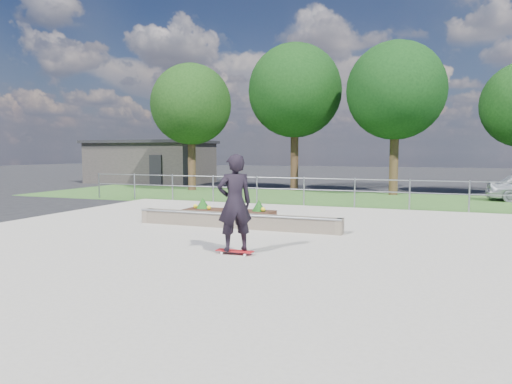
# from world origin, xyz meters

# --- Properties ---
(ground) EXTENTS (120.00, 120.00, 0.00)m
(ground) POSITION_xyz_m (0.00, 0.00, 0.00)
(ground) COLOR black
(ground) RESTS_ON ground
(grass_verge) EXTENTS (30.00, 8.00, 0.02)m
(grass_verge) POSITION_xyz_m (0.00, 11.00, 0.01)
(grass_verge) COLOR #2D5522
(grass_verge) RESTS_ON ground
(concrete_slab) EXTENTS (15.00, 15.00, 0.06)m
(concrete_slab) POSITION_xyz_m (0.00, 0.00, 0.03)
(concrete_slab) COLOR #9B958A
(concrete_slab) RESTS_ON ground
(fence) EXTENTS (20.06, 0.06, 1.20)m
(fence) POSITION_xyz_m (0.00, 7.50, 0.77)
(fence) COLOR gray
(fence) RESTS_ON ground
(building) EXTENTS (8.40, 5.40, 3.00)m
(building) POSITION_xyz_m (-14.00, 18.00, 1.51)
(building) COLOR #2D2B28
(building) RESTS_ON ground
(tree_far_left) EXTENTS (4.55, 4.55, 7.15)m
(tree_far_left) POSITION_xyz_m (-8.00, 13.00, 4.85)
(tree_far_left) COLOR #382416
(tree_far_left) RESTS_ON ground
(tree_mid_left) EXTENTS (5.25, 5.25, 8.25)m
(tree_mid_left) POSITION_xyz_m (-2.50, 15.00, 5.61)
(tree_mid_left) COLOR #301E13
(tree_mid_left) RESTS_ON ground
(tree_mid_right) EXTENTS (4.90, 4.90, 7.70)m
(tree_mid_right) POSITION_xyz_m (3.00, 14.00, 5.23)
(tree_mid_right) COLOR #352615
(tree_mid_right) RESTS_ON ground
(grind_ledge) EXTENTS (6.00, 0.44, 0.43)m
(grind_ledge) POSITION_xyz_m (-0.43, 1.60, 0.26)
(grind_ledge) COLOR brown
(grind_ledge) RESTS_ON concrete_slab
(planter_bed) EXTENTS (3.00, 1.20, 0.61)m
(planter_bed) POSITION_xyz_m (-1.44, 3.27, 0.24)
(planter_bed) COLOR black
(planter_bed) RESTS_ON concrete_slab
(skateboarder) EXTENTS (0.87, 0.82, 2.09)m
(skateboarder) POSITION_xyz_m (0.85, -1.50, 1.14)
(skateboarder) COLOR silver
(skateboarder) RESTS_ON concrete_slab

